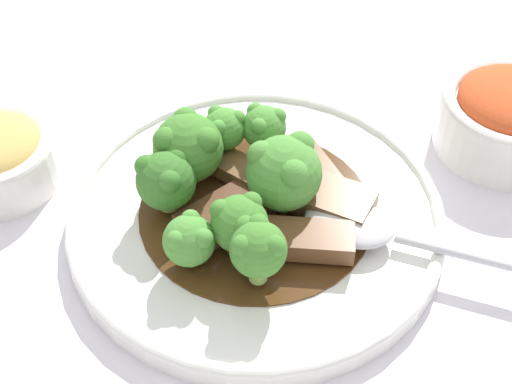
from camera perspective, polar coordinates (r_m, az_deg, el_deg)
The scene contains 17 objects.
ground_plane at distance 0.54m, azimuth -0.00°, elevation -2.50°, with size 4.00×4.00×0.00m, color silver.
main_plate at distance 0.54m, azimuth -0.00°, elevation -1.79°, with size 0.28×0.28×0.02m.
beef_strip_0 at distance 0.52m, azimuth -2.29°, elevation -1.63°, with size 0.08×0.05×0.01m.
beef_strip_1 at distance 0.55m, azimuth 4.43°, elevation 1.67°, with size 0.06×0.07×0.01m.
beef_strip_2 at distance 0.50m, azimuth 3.59°, elevation -3.81°, with size 0.07×0.08×0.02m.
beef_strip_3 at distance 0.54m, azimuth -1.04°, elevation 1.59°, with size 0.03×0.07×0.01m.
beef_strip_4 at distance 0.52m, azimuth 6.03°, elevation -0.63°, with size 0.05×0.07×0.02m.
broccoli_floret_0 at distance 0.51m, azimuth 2.26°, elevation 1.63°, with size 0.06×0.06×0.06m.
broccoli_floret_1 at distance 0.48m, azimuth -5.29°, elevation -3.89°, with size 0.04×0.04×0.04m.
broccoli_floret_2 at distance 0.55m, azimuth 0.64°, elevation 5.23°, with size 0.03×0.03×0.04m.
broccoli_floret_3 at distance 0.48m, azimuth -1.34°, elevation -2.50°, with size 0.04×0.04×0.05m.
broccoli_floret_4 at distance 0.46m, azimuth 0.18°, elevation -4.57°, with size 0.04×0.04×0.05m.
broccoli_floret_5 at distance 0.55m, azimuth -2.55°, elevation 5.11°, with size 0.03×0.03×0.04m.
broccoli_floret_6 at distance 0.51m, azimuth -7.22°, elevation 0.99°, with size 0.04×0.04×0.05m.
broccoli_floret_7 at distance 0.53m, azimuth -5.45°, elevation 3.66°, with size 0.05×0.05×0.06m.
serving_spoon at distance 0.51m, azimuth 9.59°, elevation -3.02°, with size 0.11×0.23×0.01m.
side_bowl_kimchi at distance 0.62m, azimuth 19.60°, elevation 5.75°, with size 0.11×0.11×0.06m.
Camera 1 is at (-0.27, -0.24, 0.40)m, focal length 50.00 mm.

